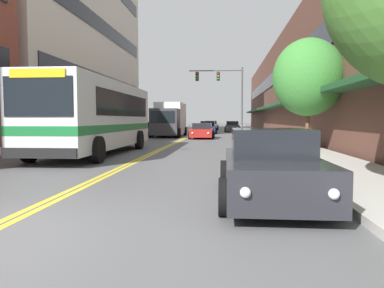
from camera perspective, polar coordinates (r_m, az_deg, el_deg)
ground_plane at (r=41.97m, az=0.38°, el=1.59°), size 240.00×240.00×0.00m
sidewalk_left at (r=43.09m, az=-8.84°, el=1.71°), size 2.85×106.00×0.16m
sidewalk_right at (r=41.98m, az=9.85°, el=1.64°), size 2.85×106.00×0.16m
centre_line at (r=41.97m, az=0.38°, el=1.59°), size 0.34×106.00×0.01m
storefront_row_right at (r=42.92m, az=17.55°, el=7.93°), size 9.10×68.00×9.69m
city_bus at (r=18.03m, az=-14.22°, el=4.43°), size 2.91×10.95×3.28m
car_champagne_parked_left_near at (r=28.05m, az=-11.07°, el=1.68°), size 2.03×4.77×1.32m
car_slate_blue_parked_left_mid at (r=37.48m, az=-6.89°, el=2.24°), size 2.09×4.86×1.35m
car_charcoal_parked_right_foreground at (r=7.62m, az=11.90°, el=-3.53°), size 2.02×4.36×1.42m
car_dark_grey_parked_right_mid at (r=48.16m, az=6.16°, el=2.61°), size 2.00×4.59×1.38m
car_navy_moving_lead at (r=42.17m, az=2.42°, el=2.47°), size 2.07×4.33×1.41m
car_red_moving_second at (r=31.58m, az=1.55°, el=1.95°), size 2.05×4.54×1.29m
car_white_moving_third at (r=56.99m, az=2.95°, el=2.82°), size 2.18×4.34×1.38m
box_truck at (r=35.26m, az=-3.46°, el=3.78°), size 2.72×7.35×3.16m
traffic_signal_mast at (r=40.42m, az=5.01°, el=8.66°), size 5.73×0.38×7.14m
street_tree_right_mid at (r=18.70m, az=17.31°, el=9.67°), size 3.32×3.32×5.25m
fire_hydrant at (r=14.00m, az=15.47°, el=-0.63°), size 0.29×0.21×0.81m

